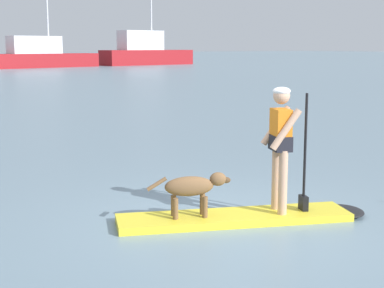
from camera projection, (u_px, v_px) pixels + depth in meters
ground_plane at (234, 221)px, 7.67m from camera, size 400.00×400.00×0.00m
paddleboard at (251, 217)px, 7.71m from camera, size 3.37×1.91×0.10m
person_paddler at (282, 140)px, 7.62m from camera, size 0.68×0.59×1.67m
dog at (193, 187)px, 7.48m from camera, size 1.05×0.50×0.57m
moored_boat_port at (41, 56)px, 62.52m from camera, size 12.77×4.65×11.14m
moored_boat_outer at (145, 52)px, 71.41m from camera, size 12.48×4.28×11.69m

